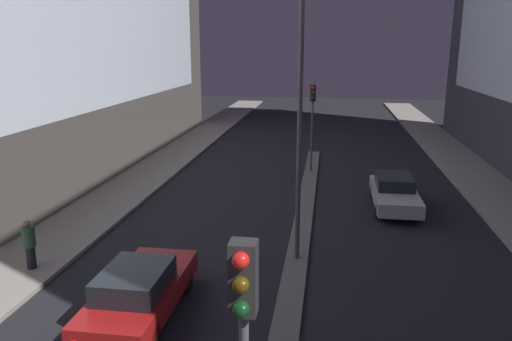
# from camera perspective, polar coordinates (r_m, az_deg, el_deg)

# --- Properties ---
(median_strip) EXTENTS (0.75, 29.50, 0.10)m
(median_strip) POSITION_cam_1_polar(r_m,az_deg,el_deg) (19.72, 5.20, -6.90)
(median_strip) COLOR #66605B
(median_strip) RESTS_ON ground
(traffic_light_mid) EXTENTS (0.32, 0.42, 4.88)m
(traffic_light_mid) POSITION_cam_1_polar(r_m,az_deg,el_deg) (27.91, 6.49, 7.02)
(traffic_light_mid) COLOR #4C4C51
(traffic_light_mid) RESTS_ON median_strip
(street_lamp) EXTENTS (0.50, 0.50, 9.54)m
(street_lamp) POSITION_cam_1_polar(r_m,az_deg,el_deg) (15.76, 5.15, 11.12)
(street_lamp) COLOR #4C4C51
(street_lamp) RESTS_ON median_strip
(car_left_lane) EXTENTS (1.88, 4.79, 1.52)m
(car_left_lane) POSITION_cam_1_polar(r_m,az_deg,el_deg) (14.01, -13.19, -13.28)
(car_left_lane) COLOR maroon
(car_left_lane) RESTS_ON ground
(car_right_lane) EXTENTS (1.84, 4.75, 1.43)m
(car_right_lane) POSITION_cam_1_polar(r_m,az_deg,el_deg) (23.10, 15.55, -2.41)
(car_right_lane) COLOR #B2B2B7
(car_right_lane) RESTS_ON ground
(pedestrian_on_left_sidewalk) EXTENTS (0.40, 0.40, 1.62)m
(pedestrian_on_left_sidewalk) POSITION_cam_1_polar(r_m,az_deg,el_deg) (17.62, -24.48, -7.59)
(pedestrian_on_left_sidewalk) COLOR black
(pedestrian_on_left_sidewalk) RESTS_ON sidewalk_left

